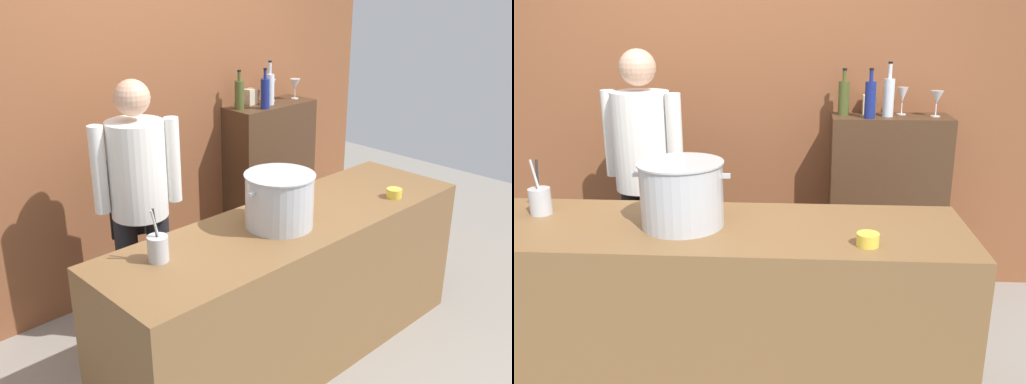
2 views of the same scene
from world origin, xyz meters
The scene contains 14 objects.
ground_plane centered at (0.00, 0.00, 0.00)m, with size 8.00×8.00×0.00m, color gray.
brick_back_panel centered at (0.00, 1.40, 1.50)m, with size 4.40×0.10×3.00m, color brown.
prep_counter centered at (0.00, 0.00, 0.45)m, with size 2.40×0.70×0.90m, color brown.
bar_cabinet centered at (1.00, 1.19, 0.61)m, with size 0.76×0.32×1.23m, color #472D1C.
chef centered at (-0.51, 0.78, 0.96)m, with size 0.51×0.40×1.66m.
stockpot_large centered at (-0.11, 0.00, 1.05)m, with size 0.45×0.39×0.30m.
utensil_crock centered at (-0.84, 0.11, 0.97)m, with size 0.10×0.10×0.27m.
butter_jar centered at (0.71, -0.19, 0.93)m, with size 0.10×0.10×0.06m, color yellow.
wine_bottle_clear centered at (0.97, 1.17, 1.35)m, with size 0.07×0.07×0.34m.
wine_bottle_olive centered at (0.69, 1.21, 1.34)m, with size 0.07×0.07×0.30m.
wine_bottle_cobalt centered at (0.85, 1.09, 1.35)m, with size 0.07×0.07×0.31m.
wine_glass_wide centered at (1.27, 1.18, 1.34)m, with size 0.08×0.08×0.16m.
wine_glass_tall centered at (1.07, 1.25, 1.35)m, with size 0.07×0.07×0.18m.
spice_tin_cream centered at (0.86, 1.28, 1.29)m, with size 0.08×0.08×0.12m, color beige.
Camera 1 is at (-2.26, -2.08, 2.25)m, focal length 41.39 mm.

